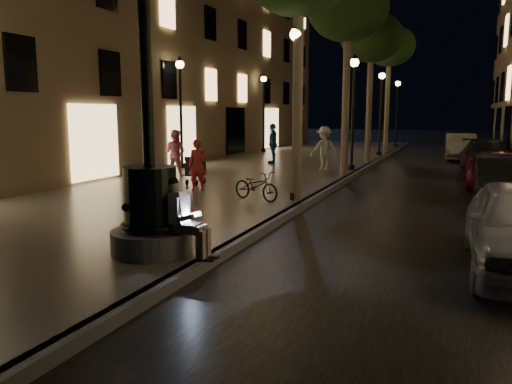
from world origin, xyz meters
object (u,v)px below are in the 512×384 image
at_px(tree_second, 348,11).
at_px(car_third, 498,170).
at_px(fountain_lamppost, 150,195).
at_px(tree_far, 389,47).
at_px(lamp_left_b, 181,98).
at_px(lamp_left_c, 264,102).
at_px(lamp_curb_d, 397,104).
at_px(stroller, 195,169).
at_px(car_second, 507,183).
at_px(lamp_curb_a, 296,89).
at_px(seated_man_laptop, 182,215).
at_px(car_rear, 486,156).
at_px(car_fifth, 460,147).
at_px(tree_third, 371,38).
at_px(pedestrian_red, 198,165).
at_px(bicycle, 256,186).
at_px(pedestrian_pink, 175,153).
at_px(pedestrian_white, 324,148).
at_px(lamp_curb_b, 353,97).
at_px(pedestrian_blue, 273,143).
at_px(lamp_curb_c, 381,101).

distance_m(tree_second, car_third, 7.86).
relative_size(fountain_lamppost, tree_far, 0.69).
bearing_deg(lamp_left_b, lamp_left_c, 90.00).
xyz_separation_m(lamp_curb_d, lamp_left_c, (-7.10, -8.00, 0.00)).
distance_m(fountain_lamppost, stroller, 8.35).
relative_size(fountain_lamppost, car_third, 1.15).
distance_m(lamp_left_b, car_second, 13.51).
bearing_deg(lamp_curb_a, car_second, 16.61).
bearing_deg(lamp_left_c, stroller, -77.96).
relative_size(seated_man_laptop, lamp_curb_d, 0.28).
distance_m(lamp_left_c, stroller, 14.89).
relative_size(car_rear, car_fifth, 1.10).
relative_size(tree_third, lamp_left_c, 1.50).
bearing_deg(lamp_curb_d, lamp_left_c, -131.59).
bearing_deg(pedestrian_red, tree_second, 40.55).
relative_size(car_fifth, bicycle, 2.87).
bearing_deg(pedestrian_pink, bicycle, 136.53).
bearing_deg(car_rear, lamp_curb_a, -120.01).
xyz_separation_m(lamp_left_c, pedestrian_red, (3.78, -15.49, -2.24)).
bearing_deg(stroller, bicycle, -36.44).
bearing_deg(lamp_curb_d, pedestrian_white, -93.77).
height_order(lamp_curb_b, pedestrian_blue, lamp_curb_b).
bearing_deg(stroller, car_fifth, 59.23).
xyz_separation_m(lamp_curb_c, lamp_left_b, (-7.10, -10.00, 0.00)).
distance_m(lamp_curb_a, pedestrian_white, 7.91).
height_order(pedestrian_red, bicycle, pedestrian_red).
relative_size(car_rear, bicycle, 3.16).
bearing_deg(car_third, lamp_curb_c, 118.72).
xyz_separation_m(lamp_left_c, pedestrian_blue, (3.04, -6.65, -2.08)).
bearing_deg(fountain_lamppost, car_second, 51.18).
bearing_deg(pedestrian_white, pedestrian_blue, -65.43).
height_order(fountain_lamppost, car_third, fountain_lamppost).
bearing_deg(fountain_lamppost, car_rear, 70.39).
relative_size(tree_second, car_fifth, 1.66).
bearing_deg(stroller, tree_second, 44.63).
relative_size(car_second, car_rear, 0.92).
bearing_deg(tree_third, tree_second, -89.05).
distance_m(fountain_lamppost, tree_third, 18.68).
height_order(seated_man_laptop, tree_second, tree_second).
xyz_separation_m(lamp_curb_b, lamp_left_b, (-7.10, -2.00, 0.00)).
bearing_deg(lamp_curb_b, tree_second, -87.14).
bearing_deg(car_fifth, car_third, -86.23).
distance_m(car_second, car_rear, 9.38).
distance_m(car_third, pedestrian_red, 10.47).
distance_m(car_second, bicycle, 6.73).
height_order(lamp_left_c, pedestrian_pink, lamp_left_c).
xyz_separation_m(fountain_lamppost, lamp_curb_c, (0.70, 22.00, 2.02)).
height_order(fountain_lamppost, lamp_left_c, fountain_lamppost).
height_order(fountain_lamppost, tree_second, tree_second).
height_order(stroller, car_rear, car_rear).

